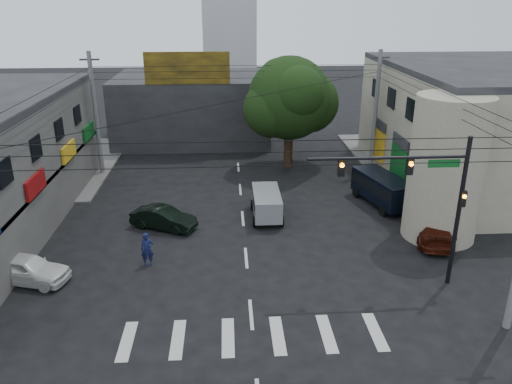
{
  "coord_description": "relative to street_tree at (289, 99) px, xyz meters",
  "views": [
    {
      "loc": [
        -0.88,
        -21.02,
        12.69
      ],
      "look_at": [
        0.64,
        4.0,
        2.91
      ],
      "focal_mm": 35.0,
      "sensor_mm": 36.0,
      "label": 1
    }
  ],
  "objects": [
    {
      "name": "dark_sedan",
      "position": [
        -8.68,
        -11.09,
        -4.83
      ],
      "size": [
        4.24,
        4.89,
        1.28
      ],
      "primitive_type": "imported",
      "rotation": [
        0.0,
        0.0,
        1.15
      ],
      "color": "black",
      "rests_on": "ground"
    },
    {
      "name": "street_tree",
      "position": [
        0.0,
        0.0,
        0.0
      ],
      "size": [
        6.4,
        6.4,
        8.7
      ],
      "color": "black",
      "rests_on": "ground"
    },
    {
      "name": "white_compact",
      "position": [
        -14.5,
        -16.69,
        -4.78
      ],
      "size": [
        3.71,
        4.9,
        1.38
      ],
      "primitive_type": "imported",
      "rotation": [
        0.0,
        0.0,
        1.3
      ],
      "color": "silver",
      "rests_on": "ground"
    },
    {
      "name": "traffic_officer",
      "position": [
        -8.99,
        -15.45,
        -4.58
      ],
      "size": [
        0.8,
        0.65,
        1.78
      ],
      "primitive_type": "imported",
      "rotation": [
        0.0,
        0.0,
        0.18
      ],
      "color": "#121740",
      "rests_on": "ground"
    },
    {
      "name": "traffic_gantry",
      "position": [
        3.82,
        -18.0,
        -0.64
      ],
      "size": [
        7.1,
        0.35,
        7.2
      ],
      "color": "black",
      "rests_on": "ground"
    },
    {
      "name": "billboard",
      "position": [
        -8.0,
        4.1,
        1.83
      ],
      "size": [
        7.0,
        0.3,
        2.6
      ],
      "primitive_type": "cube",
      "color": "olive",
      "rests_on": "building_far"
    },
    {
      "name": "silver_minivan",
      "position": [
        -2.52,
        -9.92,
        -4.65
      ],
      "size": [
        3.86,
        1.65,
        1.66
      ],
      "primitive_type": null,
      "rotation": [
        0.0,
        0.0,
        1.57
      ],
      "color": "#9A9DA2",
      "rests_on": "ground"
    },
    {
      "name": "sidewalk_far_right",
      "position": [
        14.0,
        1.0,
        -5.4
      ],
      "size": [
        16.0,
        16.0,
        0.15
      ],
      "primitive_type": "cube",
      "color": "#514F4C",
      "rests_on": "ground"
    },
    {
      "name": "ground",
      "position": [
        -4.0,
        -17.0,
        -5.47
      ],
      "size": [
        160.0,
        160.0,
        0.0
      ],
      "primitive_type": "plane",
      "color": "black",
      "rests_on": "ground"
    },
    {
      "name": "building_far",
      "position": [
        -8.0,
        9.0,
        -2.47
      ],
      "size": [
        14.0,
        10.0,
        6.0
      ],
      "primitive_type": "cube",
      "color": "#232326",
      "rests_on": "ground"
    },
    {
      "name": "building_right",
      "position": [
        14.0,
        -4.0,
        -1.47
      ],
      "size": [
        14.0,
        18.0,
        8.0
      ],
      "primitive_type": "cube",
      "color": "gray",
      "rests_on": "ground"
    },
    {
      "name": "corner_column",
      "position": [
        7.0,
        -13.0,
        -1.47
      ],
      "size": [
        4.0,
        4.0,
        8.0
      ],
      "primitive_type": "cylinder",
      "color": "gray",
      "rests_on": "ground"
    },
    {
      "name": "utility_pole_far_right",
      "position": [
        6.5,
        -1.0,
        -0.87
      ],
      "size": [
        0.32,
        0.32,
        9.2
      ],
      "primitive_type": "cylinder",
      "color": "#59595B",
      "rests_on": "ground"
    },
    {
      "name": "utility_pole_far_left",
      "position": [
        -14.5,
        -1.0,
        -0.87
      ],
      "size": [
        0.32,
        0.32,
        9.2
      ],
      "primitive_type": "cylinder",
      "color": "#59595B",
      "rests_on": "ground"
    },
    {
      "name": "navy_van",
      "position": [
        5.18,
        -8.28,
        -4.49
      ],
      "size": [
        5.87,
        4.39,
        1.96
      ],
      "primitive_type": null,
      "rotation": [
        0.0,
        0.0,
        1.84
      ],
      "color": "black",
      "rests_on": "ground"
    },
    {
      "name": "maroon_sedan",
      "position": [
        6.5,
        -13.56,
        -4.79
      ],
      "size": [
        4.21,
        5.63,
        1.36
      ],
      "primitive_type": "imported",
      "rotation": [
        0.0,
        0.0,
        2.89
      ],
      "color": "#3F1209",
      "rests_on": "ground"
    },
    {
      "name": "sidewalk_far_left",
      "position": [
        -22.0,
        1.0,
        -5.4
      ],
      "size": [
        16.0,
        16.0,
        0.15
      ],
      "primitive_type": "cube",
      "color": "#514F4C",
      "rests_on": "ground"
    }
  ]
}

